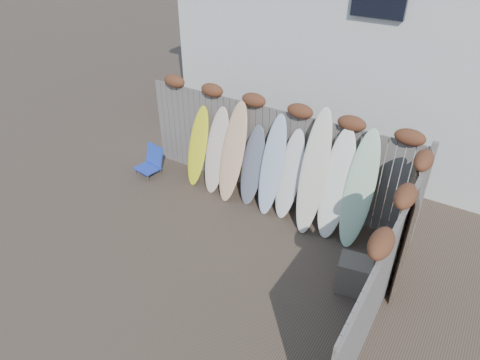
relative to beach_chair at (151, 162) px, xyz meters
The scene contains 16 objects.
ground 3.20m from the beach_chair, 31.48° to the right, with size 80.00×80.00×0.00m, color #493A2D.
back_fence 3.00m from the beach_chair, 14.70° to the left, with size 6.05×0.28×2.24m.
right_fence 5.94m from the beach_chair, 13.89° to the right, with size 0.28×4.40×2.24m.
house 6.49m from the beach_chair, 56.34° to the left, with size 8.50×5.50×6.33m.
beach_chair is the anchor object (origin of this frame).
wooden_crate 5.30m from the beach_chair, 10.54° to the right, with size 0.52×0.43×0.60m, color #6E5F53.
lattice_panel 5.76m from the beach_chair, ahead, with size 0.05×1.29×1.93m, color brown.
surfboard_0 1.30m from the beach_chair, 17.54° to the left, with size 0.47×0.07×1.81m, color yellow.
surfboard_1 1.77m from the beach_chair, 11.64° to the left, with size 0.52×0.07×1.92m, color beige.
surfboard_2 2.22m from the beach_chair, ahead, with size 0.54×0.07×2.16m, color #E89A78.
surfboard_3 2.59m from the beach_chair, ahead, with size 0.47×0.07×1.72m, color slate.
surfboard_4 3.08m from the beach_chair, ahead, with size 0.47×0.07×2.09m, color #AABFD3.
surfboard_5 3.43m from the beach_chair, ahead, with size 0.48×0.07×1.86m, color silver.
surfboard_6 3.99m from the beach_chair, ahead, with size 0.50×0.07×2.45m, color silver.
surfboard_7 4.39m from the beach_chair, ahead, with size 0.54×0.07×2.15m, color white.
surfboard_8 4.82m from the beach_chair, ahead, with size 0.52×0.07×2.25m, color #BDE8BC.
Camera 1 is at (3.53, -4.49, 5.38)m, focal length 32.00 mm.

